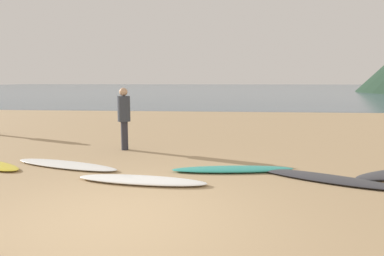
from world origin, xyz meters
TOP-DOWN VIEW (x-y plane):
  - ground_plane at (0.00, 10.00)m, footprint 120.00×120.00m
  - ocean_water at (0.00, 65.76)m, footprint 140.00×100.00m
  - surfboard_3 at (-1.95, 2.73)m, footprint 2.66×1.28m
  - surfboard_4 at (-0.04, 1.71)m, footprint 2.50×0.81m
  - surfboard_5 at (1.66, 2.64)m, footprint 2.56×0.82m
  - surfboard_6 at (3.41, 2.14)m, footprint 2.58×1.69m
  - person_0 at (-1.18, 4.60)m, footprint 0.34×0.34m

SIDE VIEW (x-z plane):
  - ground_plane at x=0.00m, z-range -0.20..0.00m
  - ocean_water at x=0.00m, z-range 0.00..0.00m
  - surfboard_6 at x=3.41m, z-range 0.00..0.08m
  - surfboard_3 at x=-1.95m, z-range 0.00..0.08m
  - surfboard_5 at x=1.66m, z-range 0.00..0.09m
  - surfboard_4 at x=-0.04m, z-range 0.00..0.09m
  - person_0 at x=-1.18m, z-range 0.15..1.81m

